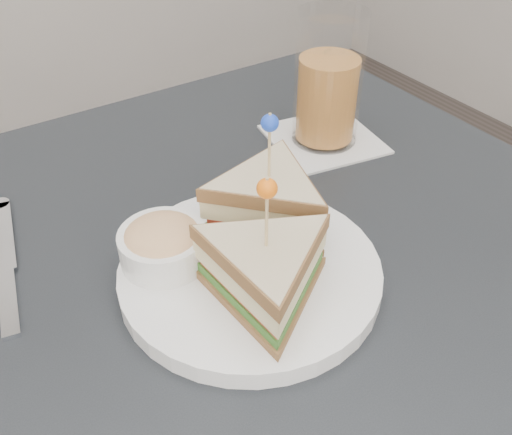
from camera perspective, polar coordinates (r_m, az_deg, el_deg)
The scene contains 4 objects.
table at distance 0.61m, azimuth -0.27°, elevation -10.16°, with size 0.80×0.80×0.75m.
plate_meal at distance 0.52m, azimuth -0.28°, elevation -2.62°, with size 0.28×0.27×0.14m.
cutlery_knife at distance 0.60m, azimuth -23.79°, elevation -4.38°, with size 0.06×0.21×0.01m.
drink_set at distance 0.72m, azimuth 7.19°, elevation 12.78°, with size 0.15×0.15×0.17m.
Camera 1 is at (-0.22, -0.34, 1.13)m, focal length 40.00 mm.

